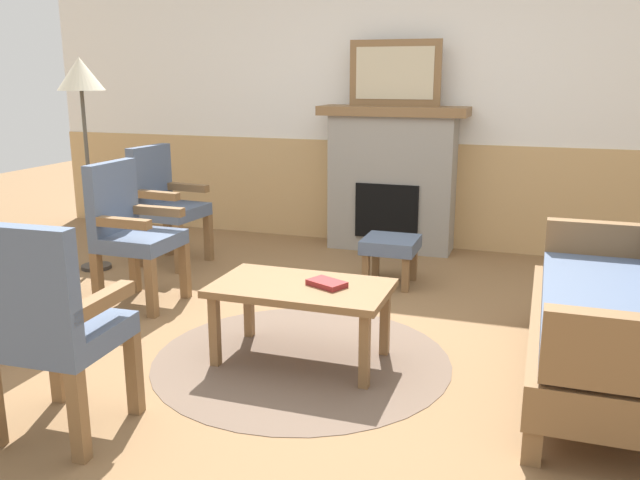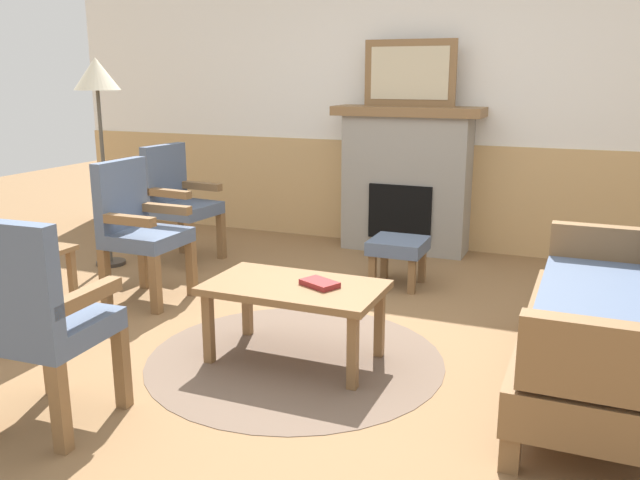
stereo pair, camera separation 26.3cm
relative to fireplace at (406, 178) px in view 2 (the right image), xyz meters
The scene contains 14 objects.
ground_plane 2.44m from the fireplace, 90.00° to the right, with size 14.00×14.00×0.00m, color olive.
wall_back 0.70m from the fireplace, 90.00° to the left, with size 7.20×0.14×2.70m.
fireplace is the anchor object (origin of this frame).
framed_picture 0.91m from the fireplace, 90.00° to the left, with size 0.80×0.04×0.56m.
couch 2.91m from the fireplace, 54.61° to the right, with size 0.70×1.80×0.98m.
coffee_table 2.58m from the fireplace, 88.13° to the right, with size 0.96×0.56×0.44m.
round_rug 2.64m from the fireplace, 88.13° to the right, with size 1.66×1.66×0.01m, color brown.
book_on_table 2.56m from the fireplace, 84.97° to the right, with size 0.20×0.13×0.03m, color maroon.
footstool 1.13m from the fireplace, 77.22° to the right, with size 0.40×0.40×0.36m.
armchair_near_fireplace 2.00m from the fireplace, 147.28° to the right, with size 0.52×0.52×0.98m.
armchair_by_window_left 2.45m from the fireplace, 123.66° to the right, with size 0.49×0.49×0.98m.
armchair_front_left 3.72m from the fireplace, 99.96° to the right, with size 0.50×0.50×0.98m.
side_table 3.27m from the fireplace, 117.86° to the right, with size 0.44×0.44×0.55m.
floor_lamp_by_chairs 2.69m from the fireplace, 146.43° to the right, with size 0.36×0.36×1.68m.
Camera 2 is at (1.54, -3.35, 1.55)m, focal length 37.30 mm.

